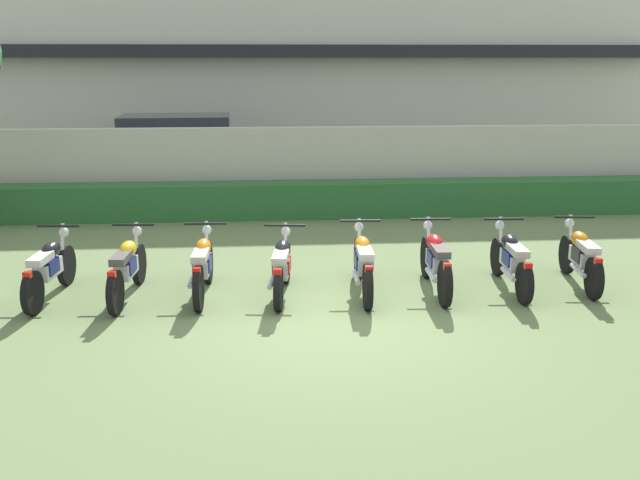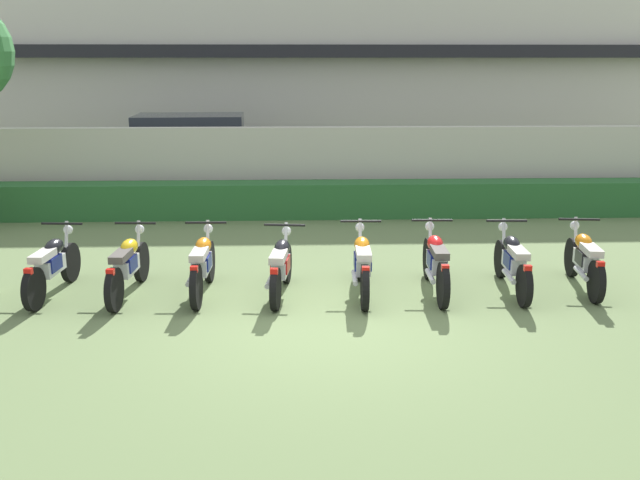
% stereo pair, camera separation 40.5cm
% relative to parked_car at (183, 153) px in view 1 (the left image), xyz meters
% --- Properties ---
extents(ground, '(60.00, 60.00, 0.00)m').
position_rel_parked_car_xyz_m(ground, '(2.87, -9.69, -0.94)').
color(ground, '#607547').
extents(building, '(25.10, 6.50, 6.60)m').
position_rel_parked_car_xyz_m(building, '(2.87, 5.77, 2.37)').
color(building, beige).
rests_on(building, ground).
extents(compound_wall, '(23.85, 0.30, 1.83)m').
position_rel_parked_car_xyz_m(compound_wall, '(2.87, -2.78, -0.02)').
color(compound_wall, '#BCB7A8').
rests_on(compound_wall, ground).
extents(hedge_row, '(19.08, 0.70, 0.74)m').
position_rel_parked_car_xyz_m(hedge_row, '(2.87, -3.48, -0.57)').
color(hedge_row, '#28602D').
rests_on(hedge_row, ground).
extents(parked_car, '(4.57, 2.21, 1.89)m').
position_rel_parked_car_xyz_m(parked_car, '(0.00, 0.00, 0.00)').
color(parked_car, navy).
rests_on(parked_car, ground).
extents(motorcycle_in_row_0, '(0.60, 1.87, 0.95)m').
position_rel_parked_car_xyz_m(motorcycle_in_row_0, '(-0.93, -8.48, -0.49)').
color(motorcycle_in_row_0, black).
rests_on(motorcycle_in_row_0, ground).
extents(motorcycle_in_row_1, '(0.60, 1.94, 0.96)m').
position_rel_parked_car_xyz_m(motorcycle_in_row_1, '(0.14, -8.53, -0.49)').
color(motorcycle_in_row_1, black).
rests_on(motorcycle_in_row_1, ground).
extents(motorcycle_in_row_2, '(0.60, 1.86, 0.97)m').
position_rel_parked_car_xyz_m(motorcycle_in_row_2, '(1.20, -8.53, -0.48)').
color(motorcycle_in_row_2, black).
rests_on(motorcycle_in_row_2, ground).
extents(motorcycle_in_row_3, '(0.60, 1.78, 0.95)m').
position_rel_parked_car_xyz_m(motorcycle_in_row_3, '(2.31, -8.61, -0.50)').
color(motorcycle_in_row_3, black).
rests_on(motorcycle_in_row_3, ground).
extents(motorcycle_in_row_4, '(0.60, 1.97, 0.97)m').
position_rel_parked_car_xyz_m(motorcycle_in_row_4, '(3.46, -8.58, -0.48)').
color(motorcycle_in_row_4, black).
rests_on(motorcycle_in_row_4, ground).
extents(motorcycle_in_row_5, '(0.60, 1.96, 0.97)m').
position_rel_parked_car_xyz_m(motorcycle_in_row_5, '(4.52, -8.56, -0.48)').
color(motorcycle_in_row_5, black).
rests_on(motorcycle_in_row_5, ground).
extents(motorcycle_in_row_6, '(0.60, 1.92, 0.95)m').
position_rel_parked_car_xyz_m(motorcycle_in_row_6, '(5.64, -8.54, -0.49)').
color(motorcycle_in_row_6, black).
rests_on(motorcycle_in_row_6, ground).
extents(motorcycle_in_row_7, '(0.60, 1.83, 0.96)m').
position_rel_parked_car_xyz_m(motorcycle_in_row_7, '(6.72, -8.46, -0.49)').
color(motorcycle_in_row_7, black).
rests_on(motorcycle_in_row_7, ground).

